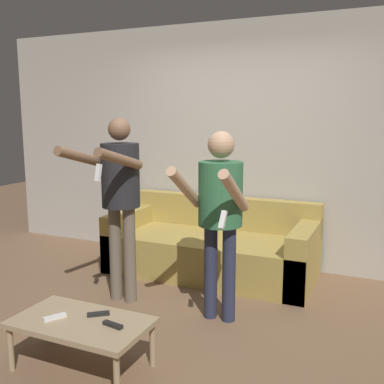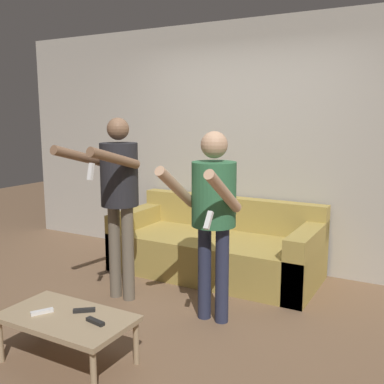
{
  "view_description": "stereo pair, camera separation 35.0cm",
  "coord_description": "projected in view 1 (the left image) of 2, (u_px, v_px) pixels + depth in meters",
  "views": [
    {
      "loc": [
        1.56,
        -3.19,
        1.68
      ],
      "look_at": [
        -0.14,
        0.61,
        0.97
      ],
      "focal_mm": 42.0,
      "sensor_mm": 36.0,
      "label": 1
    },
    {
      "loc": [
        1.87,
        -3.04,
        1.68
      ],
      "look_at": [
        -0.14,
        0.61,
        0.97
      ],
      "focal_mm": 42.0,
      "sensor_mm": 36.0,
      "label": 2
    }
  ],
  "objects": [
    {
      "name": "couch",
      "position": [
        212.0,
        248.0,
        4.82
      ],
      "size": [
        2.17,
        0.96,
        0.77
      ],
      "color": "#AD9347",
      "rests_on": "ground_plane"
    },
    {
      "name": "person_standing_left",
      "position": [
        119.0,
        188.0,
        3.94
      ],
      "size": [
        0.46,
        0.78,
        1.66
      ],
      "color": "#6B6051",
      "rests_on": "ground_plane"
    },
    {
      "name": "remote_far",
      "position": [
        98.0,
        314.0,
        3.03
      ],
      "size": [
        0.14,
        0.12,
        0.02
      ],
      "color": "black",
      "rests_on": "coffee_table"
    },
    {
      "name": "coffee_table",
      "position": [
        81.0,
        325.0,
        2.97
      ],
      "size": [
        0.91,
        0.51,
        0.34
      ],
      "color": "tan",
      "rests_on": "ground_plane"
    },
    {
      "name": "remote_near",
      "position": [
        55.0,
        317.0,
        2.98
      ],
      "size": [
        0.11,
        0.15,
        0.02
      ],
      "color": "white",
      "rests_on": "coffee_table"
    },
    {
      "name": "ground_plane",
      "position": [
        178.0,
        317.0,
        3.78
      ],
      "size": [
        14.0,
        14.0,
        0.0
      ],
      "primitive_type": "plane",
      "color": "brown"
    },
    {
      "name": "person_standing_right",
      "position": [
        220.0,
        204.0,
        3.58
      ],
      "size": [
        0.48,
        0.71,
        1.56
      ],
      "color": "#282D47",
      "rests_on": "ground_plane"
    },
    {
      "name": "remote_mid",
      "position": [
        112.0,
        325.0,
        2.87
      ],
      "size": [
        0.15,
        0.06,
        0.02
      ],
      "color": "black",
      "rests_on": "coffee_table"
    },
    {
      "name": "wall_back",
      "position": [
        241.0,
        145.0,
        5.04
      ],
      "size": [
        6.4,
        0.06,
        2.7
      ],
      "color": "#B7B2A8",
      "rests_on": "ground_plane"
    }
  ]
}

